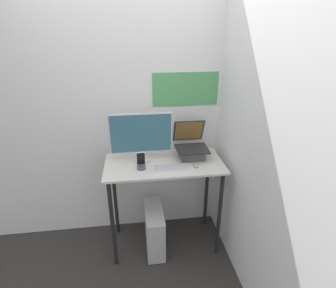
# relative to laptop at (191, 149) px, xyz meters

# --- Properties ---
(ground_plane) EXTENTS (12.00, 12.00, 0.00)m
(ground_plane) POSITION_rel_laptop_xyz_m (-0.26, -0.34, -0.99)
(ground_plane) COLOR #2D2B28
(wall_back) EXTENTS (6.00, 0.06, 2.60)m
(wall_back) POSITION_rel_laptop_xyz_m (-0.26, 0.26, 0.31)
(wall_back) COLOR silver
(wall_back) RESTS_ON ground_plane
(wall_side_right) EXTENTS (0.05, 6.00, 2.60)m
(wall_side_right) POSITION_rel_laptop_xyz_m (0.35, -0.34, 0.31)
(wall_side_right) COLOR silver
(wall_side_right) RESTS_ON ground_plane
(desk) EXTENTS (1.05, 0.52, 0.90)m
(desk) POSITION_rel_laptop_xyz_m (-0.26, -0.08, -0.22)
(desk) COLOR beige
(desk) RESTS_ON ground_plane
(laptop) EXTENTS (0.29, 0.33, 0.32)m
(laptop) POSITION_rel_laptop_xyz_m (0.00, 0.00, 0.00)
(laptop) COLOR #4C4C51
(laptop) RESTS_ON desk
(monitor) EXTENTS (0.55, 0.14, 0.45)m
(monitor) POSITION_rel_laptop_xyz_m (-0.45, -0.02, 0.15)
(monitor) COLOR silver
(monitor) RESTS_ON desk
(keyboard) EXTENTS (0.33, 0.12, 0.02)m
(keyboard) POSITION_rel_laptop_xyz_m (-0.21, -0.20, -0.08)
(keyboard) COLOR silver
(keyboard) RESTS_ON desk
(mouse) EXTENTS (0.04, 0.06, 0.03)m
(mouse) POSITION_rel_laptop_xyz_m (-0.00, -0.20, -0.07)
(mouse) COLOR #99999E
(mouse) RESTS_ON desk
(cell_phone) EXTENTS (0.08, 0.07, 0.16)m
(cell_phone) POSITION_rel_laptop_xyz_m (-0.47, -0.17, -0.04)
(cell_phone) COLOR #4C4C51
(cell_phone) RESTS_ON desk
(computer_tower) EXTENTS (0.17, 0.45, 0.44)m
(computer_tower) POSITION_rel_laptop_xyz_m (-0.37, -0.14, -0.77)
(computer_tower) COLOR silver
(computer_tower) RESTS_ON ground_plane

